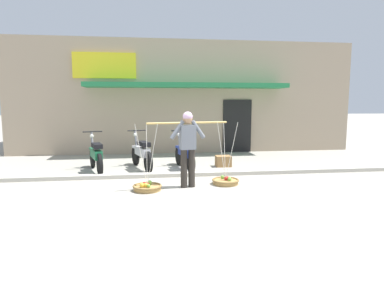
% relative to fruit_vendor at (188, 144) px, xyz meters
% --- Properties ---
extents(ground_plane, '(90.00, 90.00, 0.00)m').
position_rel_fruit_vendor_xyz_m(ground_plane, '(-0.34, 0.41, -0.98)').
color(ground_plane, '#9E998C').
extents(sidewalk_curb, '(20.00, 0.24, 0.10)m').
position_rel_fruit_vendor_xyz_m(sidewalk_curb, '(-0.34, 1.11, -0.93)').
color(sidewalk_curb, '#BAB4A5').
rests_on(sidewalk_curb, ground).
extents(fruit_vendor, '(1.82, 0.36, 1.70)m').
position_rel_fruit_vendor_xyz_m(fruit_vendor, '(0.00, 0.00, 0.00)').
color(fruit_vendor, '#2D2823').
rests_on(fruit_vendor, ground).
extents(fruit_basket_left_side, '(0.63, 0.63, 1.45)m').
position_rel_fruit_vendor_xyz_m(fruit_basket_left_side, '(-0.91, -0.16, -0.90)').
color(fruit_basket_left_side, '#B2894C').
rests_on(fruit_basket_left_side, ground).
extents(fruit_basket_right_side, '(0.63, 0.63, 1.45)m').
position_rel_fruit_vendor_xyz_m(fruit_basket_right_side, '(0.91, 0.16, -0.90)').
color(fruit_basket_right_side, '#B2894C').
rests_on(fruit_basket_right_side, ground).
extents(motorcycle_nearest_shop, '(0.71, 1.76, 1.09)m').
position_rel_fruit_vendor_xyz_m(motorcycle_nearest_shop, '(-2.31, 1.99, -0.53)').
color(motorcycle_nearest_shop, black).
rests_on(motorcycle_nearest_shop, ground).
extents(motorcycle_second_in_row, '(0.72, 1.76, 1.09)m').
position_rel_fruit_vendor_xyz_m(motorcycle_second_in_row, '(-1.07, 2.22, -0.53)').
color(motorcycle_second_in_row, black).
rests_on(motorcycle_second_in_row, ground).
extents(motorcycle_third_in_row, '(0.55, 1.81, 1.09)m').
position_rel_fruit_vendor_xyz_m(motorcycle_third_in_row, '(0.15, 2.03, -0.53)').
color(motorcycle_third_in_row, black).
rests_on(motorcycle_third_in_row, ground).
extents(storefront_building, '(13.00, 6.00, 4.20)m').
position_rel_fruit_vendor_xyz_m(storefront_building, '(0.55, 7.53, 1.12)').
color(storefront_building, tan).
rests_on(storefront_building, ground).
extents(wooden_crate, '(0.44, 0.36, 0.32)m').
position_rel_fruit_vendor_xyz_m(wooden_crate, '(1.33, 2.26, -0.82)').
color(wooden_crate, olive).
rests_on(wooden_crate, ground).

